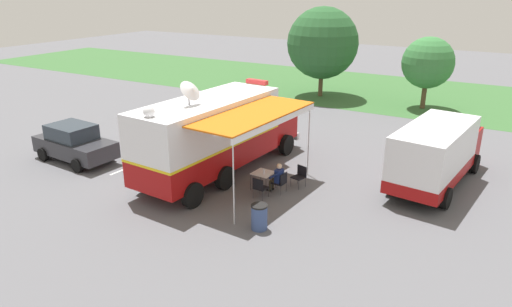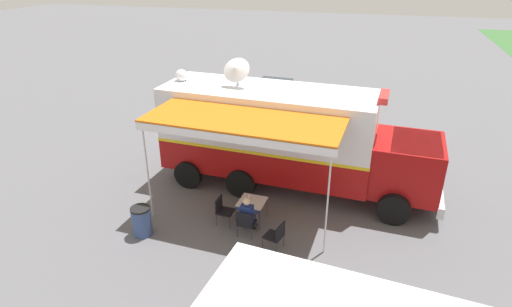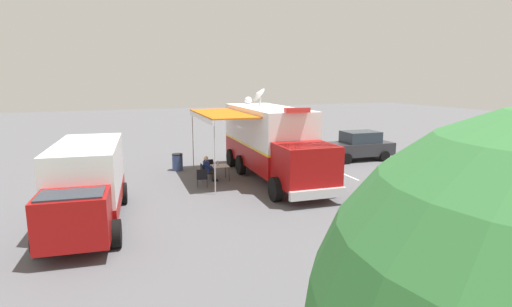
{
  "view_description": "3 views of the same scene",
  "coord_description": "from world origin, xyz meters",
  "px_view_note": "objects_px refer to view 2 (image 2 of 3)",
  "views": [
    {
      "loc": [
        11.07,
        -15.02,
        7.94
      ],
      "look_at": [
        2.11,
        0.38,
        1.4
      ],
      "focal_mm": 32.4,
      "sensor_mm": 36.0,
      "label": 1
    },
    {
      "loc": [
        13.28,
        3.21,
        7.56
      ],
      "look_at": [
        -0.01,
        -0.42,
        1.08
      ],
      "focal_mm": 29.89,
      "sensor_mm": 36.0,
      "label": 2
    },
    {
      "loc": [
        8.26,
        18.7,
        4.91
      ],
      "look_at": [
        0.88,
        0.67,
        1.29
      ],
      "focal_mm": 28.3,
      "sensor_mm": 36.0,
      "label": 3
    }
  ],
  "objects_px": {
    "folding_chair_beside_table": "(223,208)",
    "folding_chair_at_table": "(246,222)",
    "seated_responder": "(248,214)",
    "folding_table": "(252,203)",
    "folding_chair_spare_by_truck": "(277,234)",
    "car_behind_truck": "(272,100)",
    "command_truck": "(288,136)",
    "trash_bin": "(142,221)",
    "water_bottle": "(248,199)"
  },
  "relations": [
    {
      "from": "command_truck",
      "to": "folding_chair_spare_by_truck",
      "type": "bearing_deg",
      "value": 7.1
    },
    {
      "from": "folding_table",
      "to": "folding_chair_beside_table",
      "type": "bearing_deg",
      "value": -70.14
    },
    {
      "from": "folding_chair_at_table",
      "to": "seated_responder",
      "type": "bearing_deg",
      "value": 176.2
    },
    {
      "from": "folding_table",
      "to": "trash_bin",
      "type": "distance_m",
      "value": 3.31
    },
    {
      "from": "water_bottle",
      "to": "trash_bin",
      "type": "relative_size",
      "value": 0.25
    },
    {
      "from": "folding_chair_at_table",
      "to": "folding_chair_spare_by_truck",
      "type": "height_order",
      "value": "same"
    },
    {
      "from": "folding_chair_beside_table",
      "to": "seated_responder",
      "type": "bearing_deg",
      "value": 71.24
    },
    {
      "from": "folding_chair_beside_table",
      "to": "seated_responder",
      "type": "xyz_separation_m",
      "value": [
        0.3,
        0.9,
        0.14
      ]
    },
    {
      "from": "seated_responder",
      "to": "car_behind_truck",
      "type": "distance_m",
      "value": 10.12
    },
    {
      "from": "seated_responder",
      "to": "car_behind_truck",
      "type": "height_order",
      "value": "car_behind_truck"
    },
    {
      "from": "folding_table",
      "to": "car_behind_truck",
      "type": "relative_size",
      "value": 0.2
    },
    {
      "from": "folding_table",
      "to": "folding_chair_spare_by_truck",
      "type": "distance_m",
      "value": 1.57
    },
    {
      "from": "seated_responder",
      "to": "folding_table",
      "type": "bearing_deg",
      "value": -175.68
    },
    {
      "from": "water_bottle",
      "to": "folding_chair_beside_table",
      "type": "relative_size",
      "value": 0.26
    },
    {
      "from": "folding_chair_at_table",
      "to": "car_behind_truck",
      "type": "distance_m",
      "value": 10.31
    },
    {
      "from": "command_truck",
      "to": "folding_table",
      "type": "distance_m",
      "value": 2.87
    },
    {
      "from": "command_truck",
      "to": "folding_table",
      "type": "xyz_separation_m",
      "value": [
        2.51,
        -0.58,
        -1.27
      ]
    },
    {
      "from": "folding_chair_at_table",
      "to": "folding_chair_spare_by_truck",
      "type": "distance_m",
      "value": 1.07
    },
    {
      "from": "folding_table",
      "to": "car_behind_truck",
      "type": "bearing_deg",
      "value": -170.21
    },
    {
      "from": "car_behind_truck",
      "to": "folding_table",
      "type": "bearing_deg",
      "value": 9.79
    },
    {
      "from": "command_truck",
      "to": "folding_chair_at_table",
      "type": "xyz_separation_m",
      "value": [
        3.31,
        -0.55,
        -1.43
      ]
    },
    {
      "from": "seated_responder",
      "to": "folding_chair_at_table",
      "type": "bearing_deg",
      "value": -3.8
    },
    {
      "from": "folding_chair_spare_by_truck",
      "to": "car_behind_truck",
      "type": "bearing_deg",
      "value": -165.86
    },
    {
      "from": "folding_chair_beside_table",
      "to": "trash_bin",
      "type": "bearing_deg",
      "value": -60.49
    },
    {
      "from": "folding_chair_beside_table",
      "to": "folding_chair_at_table",
      "type": "bearing_deg",
      "value": 60.85
    },
    {
      "from": "command_truck",
      "to": "folding_chair_beside_table",
      "type": "distance_m",
      "value": 3.46
    },
    {
      "from": "water_bottle",
      "to": "command_truck",
      "type": "bearing_deg",
      "value": 165.35
    },
    {
      "from": "command_truck",
      "to": "folding_chair_spare_by_truck",
      "type": "distance_m",
      "value": 3.97
    },
    {
      "from": "water_bottle",
      "to": "seated_responder",
      "type": "xyz_separation_m",
      "value": [
        0.54,
        0.14,
        -0.18
      ]
    },
    {
      "from": "folding_chair_spare_by_truck",
      "to": "seated_responder",
      "type": "xyz_separation_m",
      "value": [
        -0.56,
        -0.99,
        0.14
      ]
    },
    {
      "from": "folding_chair_at_table",
      "to": "car_behind_truck",
      "type": "bearing_deg",
      "value": -170.78
    },
    {
      "from": "seated_responder",
      "to": "trash_bin",
      "type": "relative_size",
      "value": 1.37
    },
    {
      "from": "folding_chair_spare_by_truck",
      "to": "trash_bin",
      "type": "xyz_separation_m",
      "value": [
        0.33,
        -3.99,
        -0.06
      ]
    },
    {
      "from": "folding_chair_spare_by_truck",
      "to": "seated_responder",
      "type": "distance_m",
      "value": 1.15
    },
    {
      "from": "folding_chair_at_table",
      "to": "folding_chair_beside_table",
      "type": "xyz_separation_m",
      "value": [
        -0.49,
        -0.88,
        0.0
      ]
    },
    {
      "from": "trash_bin",
      "to": "folding_chair_beside_table",
      "type": "bearing_deg",
      "value": 119.51
    },
    {
      "from": "folding_chair_at_table",
      "to": "seated_responder",
      "type": "distance_m",
      "value": 0.23
    },
    {
      "from": "command_truck",
      "to": "folding_chair_at_table",
      "type": "bearing_deg",
      "value": -9.39
    },
    {
      "from": "folding_chair_spare_by_truck",
      "to": "car_behind_truck",
      "type": "height_order",
      "value": "car_behind_truck"
    },
    {
      "from": "trash_bin",
      "to": "seated_responder",
      "type": "bearing_deg",
      "value": 106.44
    },
    {
      "from": "water_bottle",
      "to": "folding_table",
      "type": "bearing_deg",
      "value": 126.92
    },
    {
      "from": "folding_table",
      "to": "seated_responder",
      "type": "bearing_deg",
      "value": 4.32
    },
    {
      "from": "folding_chair_spare_by_truck",
      "to": "trash_bin",
      "type": "distance_m",
      "value": 4.0
    },
    {
      "from": "command_truck",
      "to": "trash_bin",
      "type": "height_order",
      "value": "command_truck"
    },
    {
      "from": "folding_table",
      "to": "trash_bin",
      "type": "bearing_deg",
      "value": -63.11
    },
    {
      "from": "command_truck",
      "to": "car_behind_truck",
      "type": "height_order",
      "value": "command_truck"
    },
    {
      "from": "water_bottle",
      "to": "folding_chair_at_table",
      "type": "xyz_separation_m",
      "value": [
        0.73,
        0.13,
        -0.32
      ]
    },
    {
      "from": "command_truck",
      "to": "trash_bin",
      "type": "xyz_separation_m",
      "value": [
        4.0,
        -3.53,
        -1.49
      ]
    },
    {
      "from": "water_bottle",
      "to": "folding_chair_spare_by_truck",
      "type": "relative_size",
      "value": 0.26
    },
    {
      "from": "seated_responder",
      "to": "car_behind_truck",
      "type": "bearing_deg",
      "value": -170.54
    }
  ]
}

